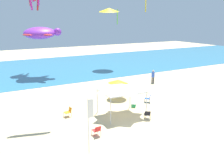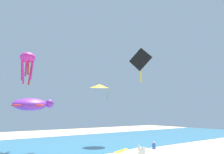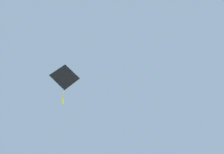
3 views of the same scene
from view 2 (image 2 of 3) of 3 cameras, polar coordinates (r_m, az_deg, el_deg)
ocean_strip at (r=38.42m, az=-19.78°, el=-17.18°), size 120.00×24.10×0.02m
canopy_tent at (r=16.52m, az=7.83°, el=-19.37°), size 3.71×3.03×2.95m
beach_umbrella at (r=21.12m, az=3.77°, el=-19.18°), size 2.21×2.19×2.21m
person_near_umbrella at (r=28.76m, az=11.25°, el=-18.16°), size 0.43×0.49×1.82m
kite_turtle_purple at (r=31.89m, az=-21.04°, el=-6.90°), size 5.90×5.65×2.28m
kite_octopus_magenta at (r=38.10m, az=-21.84°, el=4.46°), size 2.44×2.44×5.42m
kite_delta_yellow at (r=38.36m, az=-3.42°, el=-2.48°), size 4.94×4.96×3.02m
kite_diamond_black at (r=30.22m, az=7.68°, el=4.41°), size 1.28×3.48×5.21m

